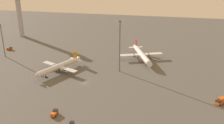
# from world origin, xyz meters

# --- Properties ---
(ground_plane) EXTENTS (416.00, 416.00, 0.00)m
(ground_plane) POSITION_xyz_m (0.00, 0.00, 0.00)
(ground_plane) COLOR #56544F
(control_tower) EXTENTS (8.00, 8.00, 43.41)m
(control_tower) POSITION_xyz_m (-87.52, 82.31, 24.91)
(control_tower) COLOR #A8A8B2
(control_tower) RESTS_ON ground
(airplane_far_stand) EXTENTS (26.48, 33.52, 9.09)m
(airplane_far_stand) POSITION_xyz_m (-20.02, 11.63, 3.44)
(airplane_far_stand) COLOR silver
(airplane_far_stand) RESTS_ON ground
(airplane_terminal_side) EXTENTS (28.85, 36.59, 9.79)m
(airplane_terminal_side) POSITION_xyz_m (26.51, 44.01, 3.70)
(airplane_terminal_side) COLOR silver
(airplane_terminal_side) RESTS_ON ground
(catering_truck) EXTENTS (5.70, 5.62, 3.05)m
(catering_truck) POSITION_xyz_m (68.97, -7.60, 1.58)
(catering_truck) COLOR #D85919
(catering_truck) RESTS_ON ground
(cargo_loader) EXTENTS (2.01, 4.14, 2.25)m
(cargo_loader) POSITION_xyz_m (-2.56, -33.17, 1.18)
(cargo_loader) COLOR #D85919
(cargo_loader) RESTS_ON ground
(baggage_tractor) EXTENTS (4.30, 2.33, 2.25)m
(baggage_tractor) POSITION_xyz_m (-74.66, 43.38, 1.18)
(baggage_tractor) COLOR #D85919
(baggage_tractor) RESTS_ON ground
(apron_light_east) EXTENTS (4.80, 0.90, 23.51)m
(apron_light_east) POSITION_xyz_m (-68.83, 29.13, 13.56)
(apron_light_east) COLOR slate
(apron_light_east) RESTS_ON ground
(apron_light_central) EXTENTS (4.80, 0.90, 31.49)m
(apron_light_central) POSITION_xyz_m (15.68, 20.31, 17.65)
(apron_light_central) COLOR slate
(apron_light_central) RESTS_ON ground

